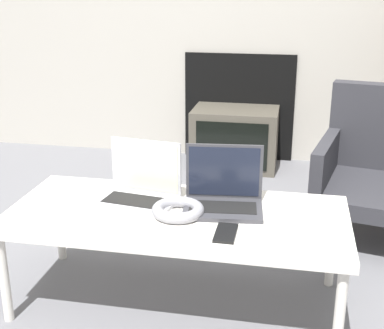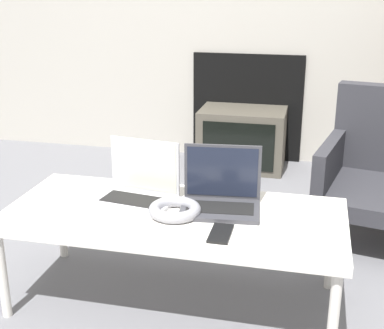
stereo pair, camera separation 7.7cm
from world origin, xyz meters
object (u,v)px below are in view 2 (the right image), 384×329
laptop_right (221,194)px  headphones (175,210)px  phone (221,234)px  tv (242,138)px  laptop_left (139,187)px

laptop_right → headphones: size_ratio=1.63×
laptop_right → phone: (0.04, -0.23, -0.05)m
laptop_right → phone: 0.24m
phone → tv: bearing=95.6°
headphones → tv: bearing=89.5°
laptop_right → headphones: (-0.15, -0.11, -0.03)m
phone → tv: size_ratio=0.26×
laptop_left → laptop_right: same height
laptop_left → headphones: laptop_left is taller
headphones → tv: 1.71m
phone → laptop_right: bearing=100.2°
laptop_right → phone: size_ratio=2.17×
headphones → tv: (0.02, 1.70, -0.21)m
laptop_right → phone: laptop_right is taller
laptop_right → tv: (-0.14, 1.60, -0.24)m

